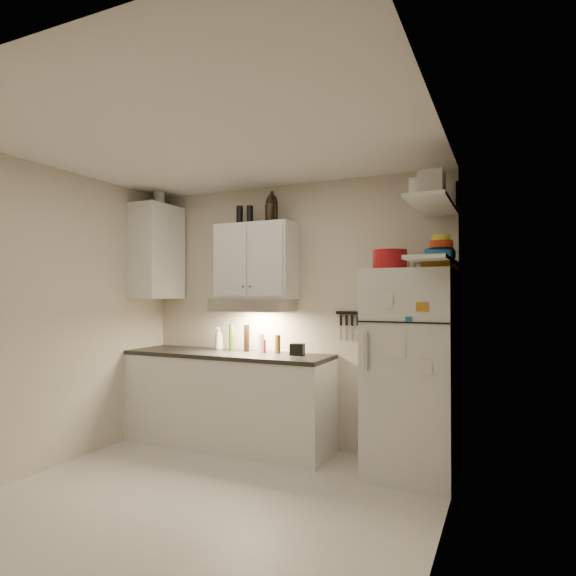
% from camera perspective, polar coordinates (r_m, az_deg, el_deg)
% --- Properties ---
extents(floor, '(3.20, 3.00, 0.02)m').
position_cam_1_polar(floor, '(3.82, -9.96, -23.97)').
color(floor, silver).
rests_on(floor, ground).
extents(ceiling, '(3.20, 3.00, 0.02)m').
position_cam_1_polar(ceiling, '(3.68, -9.86, 16.89)').
color(ceiling, white).
rests_on(ceiling, ground).
extents(back_wall, '(3.20, 0.02, 2.60)m').
position_cam_1_polar(back_wall, '(4.83, 0.33, -3.08)').
color(back_wall, beige).
rests_on(back_wall, ground).
extents(left_wall, '(0.02, 3.00, 2.60)m').
position_cam_1_polar(left_wall, '(4.62, -26.60, -3.09)').
color(left_wall, beige).
rests_on(left_wall, ground).
extents(right_wall, '(0.02, 3.00, 2.60)m').
position_cam_1_polar(right_wall, '(2.92, 17.18, -4.53)').
color(right_wall, beige).
rests_on(right_wall, ground).
extents(base_cabinet, '(2.10, 0.60, 0.88)m').
position_cam_1_polar(base_cabinet, '(4.93, -7.20, -13.12)').
color(base_cabinet, white).
rests_on(base_cabinet, floor).
extents(countertop, '(2.10, 0.62, 0.04)m').
position_cam_1_polar(countertop, '(4.85, -7.19, -7.80)').
color(countertop, black).
rests_on(countertop, base_cabinet).
extents(upper_cabinet, '(0.80, 0.33, 0.75)m').
position_cam_1_polar(upper_cabinet, '(4.82, -3.79, 3.17)').
color(upper_cabinet, white).
rests_on(upper_cabinet, back_wall).
extents(side_cabinet, '(0.33, 0.55, 1.00)m').
position_cam_1_polar(side_cabinet, '(5.35, -15.26, 4.14)').
color(side_cabinet, white).
rests_on(side_cabinet, left_wall).
extents(range_hood, '(0.76, 0.46, 0.12)m').
position_cam_1_polar(range_hood, '(4.75, -4.17, -2.03)').
color(range_hood, silver).
rests_on(range_hood, back_wall).
extents(fridge, '(0.70, 0.68, 1.70)m').
position_cam_1_polar(fridge, '(4.16, 14.35, -9.64)').
color(fridge, silver).
rests_on(fridge, floor).
extents(shelf_hi, '(0.30, 0.95, 0.03)m').
position_cam_1_polar(shelf_hi, '(4.01, 16.77, 9.40)').
color(shelf_hi, white).
rests_on(shelf_hi, right_wall).
extents(shelf_lo, '(0.30, 0.95, 0.03)m').
position_cam_1_polar(shelf_lo, '(3.96, 16.80, 3.12)').
color(shelf_lo, white).
rests_on(shelf_lo, right_wall).
extents(knife_strip, '(0.42, 0.02, 0.03)m').
position_cam_1_polar(knife_strip, '(4.56, 8.24, -2.95)').
color(knife_strip, black).
rests_on(knife_strip, back_wall).
extents(dutch_oven, '(0.32, 0.32, 0.16)m').
position_cam_1_polar(dutch_oven, '(4.10, 11.97, 3.28)').
color(dutch_oven, '#AC1419').
rests_on(dutch_oven, fridge).
extents(book_stack, '(0.25, 0.30, 0.09)m').
position_cam_1_polar(book_stack, '(3.96, 17.03, 2.90)').
color(book_stack, '#BB7117').
rests_on(book_stack, fridge).
extents(spice_jar, '(0.07, 0.07, 0.10)m').
position_cam_1_polar(spice_jar, '(4.09, 14.47, 2.85)').
color(spice_jar, silver).
rests_on(spice_jar, fridge).
extents(stock_pot, '(0.39, 0.39, 0.22)m').
position_cam_1_polar(stock_pot, '(4.39, 18.14, 10.16)').
color(stock_pot, silver).
rests_on(stock_pot, shelf_hi).
extents(tin_a, '(0.19, 0.17, 0.18)m').
position_cam_1_polar(tin_a, '(3.96, 15.69, 11.07)').
color(tin_a, '#AAAAAD').
rests_on(tin_a, shelf_hi).
extents(tin_b, '(0.19, 0.19, 0.18)m').
position_cam_1_polar(tin_b, '(3.75, 16.66, 11.75)').
color(tin_b, '#AAAAAD').
rests_on(tin_b, shelf_hi).
extents(bowl_teal, '(0.23, 0.23, 0.09)m').
position_cam_1_polar(bowl_teal, '(4.15, 17.49, 3.80)').
color(bowl_teal, '#195D8E').
rests_on(bowl_teal, shelf_lo).
extents(bowl_orange, '(0.19, 0.19, 0.06)m').
position_cam_1_polar(bowl_orange, '(4.08, 17.67, 4.94)').
color(bowl_orange, red).
rests_on(bowl_orange, bowl_teal).
extents(bowl_yellow, '(0.15, 0.15, 0.05)m').
position_cam_1_polar(bowl_yellow, '(4.08, 17.67, 5.66)').
color(bowl_yellow, yellow).
rests_on(bowl_yellow, bowl_orange).
extents(plates, '(0.28, 0.28, 0.06)m').
position_cam_1_polar(plates, '(3.94, 17.57, 3.78)').
color(plates, '#195D8E').
rests_on(plates, shelf_lo).
extents(growler_a, '(0.12, 0.12, 0.29)m').
position_cam_1_polar(growler_a, '(4.80, -1.92, 9.41)').
color(growler_a, black).
rests_on(growler_a, upper_cabinet).
extents(growler_b, '(0.11, 0.11, 0.24)m').
position_cam_1_polar(growler_b, '(4.72, -2.11, 9.32)').
color(growler_b, black).
rests_on(growler_b, upper_cabinet).
extents(thermos_a, '(0.08, 0.08, 0.19)m').
position_cam_1_polar(thermos_a, '(4.91, -4.54, 8.60)').
color(thermos_a, black).
rests_on(thermos_a, upper_cabinet).
extents(thermos_b, '(0.07, 0.07, 0.20)m').
position_cam_1_polar(thermos_b, '(4.99, -5.75, 8.51)').
color(thermos_b, black).
rests_on(thermos_b, upper_cabinet).
extents(side_jar, '(0.13, 0.13, 0.16)m').
position_cam_1_polar(side_jar, '(5.46, -15.02, 10.17)').
color(side_jar, silver).
rests_on(side_jar, side_cabinet).
extents(soap_bottle, '(0.12, 0.12, 0.26)m').
position_cam_1_polar(soap_bottle, '(5.04, -8.20, -5.81)').
color(soap_bottle, white).
rests_on(soap_bottle, countertop).
extents(pepper_mill, '(0.07, 0.07, 0.18)m').
position_cam_1_polar(pepper_mill, '(4.73, -1.24, -6.65)').
color(pepper_mill, brown).
rests_on(pepper_mill, countertop).
extents(oil_bottle, '(0.05, 0.05, 0.27)m').
position_cam_1_polar(oil_bottle, '(4.97, -6.72, -5.84)').
color(oil_bottle, '#385715').
rests_on(oil_bottle, countertop).
extents(vinegar_bottle, '(0.06, 0.06, 0.27)m').
position_cam_1_polar(vinegar_bottle, '(4.89, -4.91, -5.91)').
color(vinegar_bottle, black).
rests_on(vinegar_bottle, countertop).
extents(clear_bottle, '(0.08, 0.08, 0.19)m').
position_cam_1_polar(clear_bottle, '(4.76, -3.21, -6.54)').
color(clear_bottle, silver).
rests_on(clear_bottle, countertop).
extents(red_jar, '(0.07, 0.07, 0.13)m').
position_cam_1_polar(red_jar, '(4.78, -3.01, -6.87)').
color(red_jar, '#AC1419').
rests_on(red_jar, countertop).
extents(caddy, '(0.14, 0.11, 0.11)m').
position_cam_1_polar(caddy, '(4.57, 1.12, -7.29)').
color(caddy, black).
rests_on(caddy, countertop).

